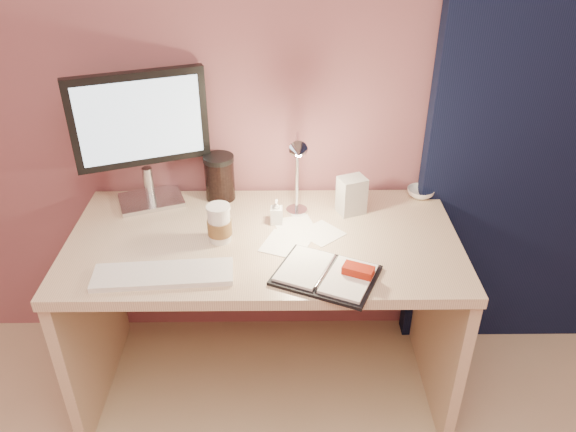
{
  "coord_description": "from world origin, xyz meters",
  "views": [
    {
      "loc": [
        0.07,
        -0.3,
        1.84
      ],
      "look_at": [
        0.09,
        1.33,
        0.85
      ],
      "focal_mm": 35.0,
      "sensor_mm": 36.0,
      "label": 1
    }
  ],
  "objects_px": {
    "bowl": "(421,193)",
    "product_box": "(352,195)",
    "keyboard": "(163,275)",
    "lotion_bottle": "(277,212)",
    "dark_jar": "(220,180)",
    "coffee_cup": "(219,224)",
    "monitor": "(140,128)",
    "desk": "(265,275)",
    "planner": "(329,274)",
    "desk_lamp": "(298,172)"
  },
  "relations": [
    {
      "from": "coffee_cup",
      "to": "dark_jar",
      "type": "distance_m",
      "value": 0.31
    },
    {
      "from": "dark_jar",
      "to": "keyboard",
      "type": "bearing_deg",
      "value": -104.96
    },
    {
      "from": "lotion_bottle",
      "to": "desk_lamp",
      "type": "bearing_deg",
      "value": -7.48
    },
    {
      "from": "keyboard",
      "to": "dark_jar",
      "type": "height_order",
      "value": "dark_jar"
    },
    {
      "from": "monitor",
      "to": "desk_lamp",
      "type": "distance_m",
      "value": 0.61
    },
    {
      "from": "bowl",
      "to": "desk_lamp",
      "type": "relative_size",
      "value": 0.31
    },
    {
      "from": "dark_jar",
      "to": "bowl",
      "type": "bearing_deg",
      "value": 0.26
    },
    {
      "from": "lotion_bottle",
      "to": "planner",
      "type": "bearing_deg",
      "value": -62.86
    },
    {
      "from": "planner",
      "to": "desk_lamp",
      "type": "distance_m",
      "value": 0.39
    },
    {
      "from": "coffee_cup",
      "to": "lotion_bottle",
      "type": "height_order",
      "value": "coffee_cup"
    },
    {
      "from": "desk",
      "to": "bowl",
      "type": "height_order",
      "value": "bowl"
    },
    {
      "from": "bowl",
      "to": "product_box",
      "type": "xyz_separation_m",
      "value": [
        -0.3,
        -0.12,
        0.06
      ]
    },
    {
      "from": "monitor",
      "to": "bowl",
      "type": "xyz_separation_m",
      "value": [
        1.08,
        0.04,
        -0.3
      ]
    },
    {
      "from": "keyboard",
      "to": "planner",
      "type": "bearing_deg",
      "value": -5.09
    },
    {
      "from": "monitor",
      "to": "coffee_cup",
      "type": "distance_m",
      "value": 0.48
    },
    {
      "from": "keyboard",
      "to": "coffee_cup",
      "type": "xyz_separation_m",
      "value": [
        0.16,
        0.21,
        0.06
      ]
    },
    {
      "from": "keyboard",
      "to": "product_box",
      "type": "bearing_deg",
      "value": 27.52
    },
    {
      "from": "keyboard",
      "to": "dark_jar",
      "type": "distance_m",
      "value": 0.54
    },
    {
      "from": "monitor",
      "to": "dark_jar",
      "type": "relative_size",
      "value": 3.21
    },
    {
      "from": "keyboard",
      "to": "product_box",
      "type": "xyz_separation_m",
      "value": [
        0.65,
        0.4,
        0.06
      ]
    },
    {
      "from": "desk",
      "to": "product_box",
      "type": "relative_size",
      "value": 9.59
    },
    {
      "from": "desk",
      "to": "bowl",
      "type": "bearing_deg",
      "value": 19.5
    },
    {
      "from": "product_box",
      "to": "lotion_bottle",
      "type": "bearing_deg",
      "value": 174.01
    },
    {
      "from": "desk",
      "to": "planner",
      "type": "xyz_separation_m",
      "value": [
        0.22,
        -0.31,
        0.24
      ]
    },
    {
      "from": "monitor",
      "to": "planner",
      "type": "relative_size",
      "value": 1.38
    },
    {
      "from": "lotion_bottle",
      "to": "dark_jar",
      "type": "xyz_separation_m",
      "value": [
        -0.23,
        0.19,
        0.03
      ]
    },
    {
      "from": "desk",
      "to": "planner",
      "type": "bearing_deg",
      "value": -54.81
    },
    {
      "from": "bowl",
      "to": "lotion_bottle",
      "type": "relative_size",
      "value": 1.12
    },
    {
      "from": "desk",
      "to": "keyboard",
      "type": "relative_size",
      "value": 3.12
    },
    {
      "from": "desk",
      "to": "planner",
      "type": "distance_m",
      "value": 0.45
    },
    {
      "from": "monitor",
      "to": "bowl",
      "type": "bearing_deg",
      "value": -18.29
    },
    {
      "from": "dark_jar",
      "to": "monitor",
      "type": "bearing_deg",
      "value": -173.34
    },
    {
      "from": "desk",
      "to": "keyboard",
      "type": "bearing_deg",
      "value": -136.47
    },
    {
      "from": "keyboard",
      "to": "product_box",
      "type": "relative_size",
      "value": 3.07
    },
    {
      "from": "bowl",
      "to": "lotion_bottle",
      "type": "distance_m",
      "value": 0.61
    },
    {
      "from": "planner",
      "to": "desk",
      "type": "bearing_deg",
      "value": 149.47
    },
    {
      "from": "desk_lamp",
      "to": "dark_jar",
      "type": "bearing_deg",
      "value": 145.77
    },
    {
      "from": "monitor",
      "to": "desk_lamp",
      "type": "height_order",
      "value": "monitor"
    },
    {
      "from": "keyboard",
      "to": "lotion_bottle",
      "type": "relative_size",
      "value": 4.6
    },
    {
      "from": "desk_lamp",
      "to": "lotion_bottle",
      "type": "bearing_deg",
      "value": 172.38
    },
    {
      "from": "desk",
      "to": "desk_lamp",
      "type": "relative_size",
      "value": 4.0
    },
    {
      "from": "bowl",
      "to": "dark_jar",
      "type": "bearing_deg",
      "value": -179.74
    },
    {
      "from": "dark_jar",
      "to": "desk",
      "type": "bearing_deg",
      "value": -50.75
    },
    {
      "from": "monitor",
      "to": "dark_jar",
      "type": "xyz_separation_m",
      "value": [
        0.28,
        0.03,
        -0.23
      ]
    },
    {
      "from": "monitor",
      "to": "coffee_cup",
      "type": "xyz_separation_m",
      "value": [
        0.3,
        -0.27,
        -0.25
      ]
    },
    {
      "from": "keyboard",
      "to": "bowl",
      "type": "xyz_separation_m",
      "value": [
        0.94,
        0.52,
        0.01
      ]
    },
    {
      "from": "lotion_bottle",
      "to": "desk_lamp",
      "type": "relative_size",
      "value": 0.28
    },
    {
      "from": "planner",
      "to": "bowl",
      "type": "bearing_deg",
      "value": 76.57
    },
    {
      "from": "monitor",
      "to": "keyboard",
      "type": "relative_size",
      "value": 1.18
    },
    {
      "from": "desk",
      "to": "coffee_cup",
      "type": "bearing_deg",
      "value": -150.18
    }
  ]
}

